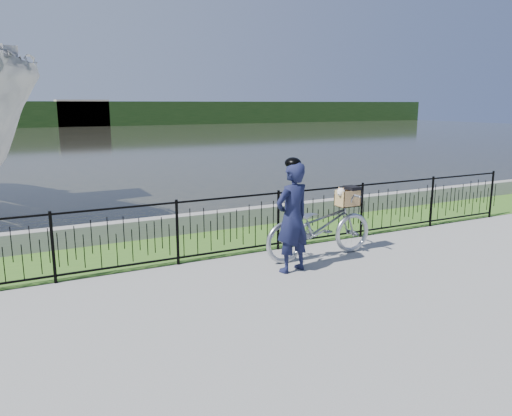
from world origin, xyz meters
TOP-DOWN VIEW (x-y plane):
  - ground at (0.00, 0.00)m, footprint 120.00×120.00m
  - grass_strip at (0.00, 2.60)m, footprint 60.00×2.00m
  - water at (0.00, 33.00)m, footprint 120.00×120.00m
  - quay_wall at (0.00, 3.60)m, footprint 60.00×0.30m
  - fence at (0.00, 1.60)m, footprint 14.00×0.06m
  - far_treeline at (0.00, 60.00)m, footprint 120.00×6.00m
  - far_building_right at (6.00, 58.50)m, footprint 6.00×3.00m
  - bicycle_rig at (1.43, 0.83)m, footprint 2.20×0.77m
  - cyclist at (0.57, 0.40)m, footprint 0.75×0.57m

SIDE VIEW (x-z plane):
  - ground at x=0.00m, z-range 0.00..0.00m
  - water at x=0.00m, z-range 0.00..0.00m
  - grass_strip at x=0.00m, z-range 0.00..0.01m
  - quay_wall at x=0.00m, z-range 0.00..0.40m
  - fence at x=0.00m, z-range 0.00..1.15m
  - bicycle_rig at x=1.43m, z-range -0.05..1.22m
  - cyclist at x=0.57m, z-range -0.01..1.89m
  - far_treeline at x=0.00m, z-range 0.00..3.00m
  - far_building_right at x=6.00m, z-range 0.00..3.20m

